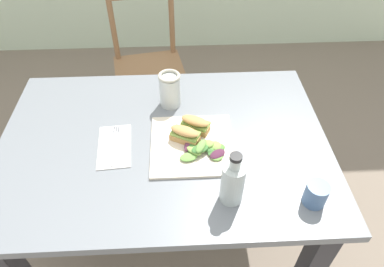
# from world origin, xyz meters

# --- Properties ---
(dining_table) EXTENTS (1.15, 0.80, 0.74)m
(dining_table) POSITION_xyz_m (-0.03, 0.20, 0.60)
(dining_table) COLOR slate
(dining_table) RESTS_ON ground
(chair_wooden_far) EXTENTS (0.46, 0.46, 0.87)m
(chair_wooden_far) POSITION_xyz_m (-0.15, 1.10, 0.45)
(chair_wooden_far) COLOR #8E6642
(chair_wooden_far) RESTS_ON ground
(plate_lunch) EXTENTS (0.29, 0.29, 0.01)m
(plate_lunch) POSITION_xyz_m (0.07, 0.17, 0.74)
(plate_lunch) COLOR beige
(plate_lunch) RESTS_ON dining_table
(sandwich_half_front) EXTENTS (0.11, 0.09, 0.06)m
(sandwich_half_front) POSITION_xyz_m (0.04, 0.19, 0.78)
(sandwich_half_front) COLOR tan
(sandwich_half_front) RESTS_ON plate_lunch
(sandwich_half_back) EXTENTS (0.11, 0.09, 0.06)m
(sandwich_half_back) POSITION_xyz_m (0.08, 0.24, 0.78)
(sandwich_half_back) COLOR tan
(sandwich_half_back) RESTS_ON plate_lunch
(salad_mixed_greens) EXTENTS (0.16, 0.11, 0.04)m
(salad_mixed_greens) POSITION_xyz_m (0.11, 0.13, 0.76)
(salad_mixed_greens) COLOR #3D7033
(salad_mixed_greens) RESTS_ON plate_lunch
(napkin_folded) EXTENTS (0.13, 0.21, 0.00)m
(napkin_folded) POSITION_xyz_m (-0.20, 0.18, 0.74)
(napkin_folded) COLOR silver
(napkin_folded) RESTS_ON dining_table
(fork_on_napkin) EXTENTS (0.03, 0.19, 0.00)m
(fork_on_napkin) POSITION_xyz_m (-0.20, 0.19, 0.75)
(fork_on_napkin) COLOR silver
(fork_on_napkin) RESTS_ON napkin_folded
(bottle_cold_brew) EXTENTS (0.07, 0.07, 0.19)m
(bottle_cold_brew) POSITION_xyz_m (0.17, -0.05, 0.81)
(bottle_cold_brew) COLOR black
(bottle_cold_brew) RESTS_ON dining_table
(mason_jar_iced_tea) EXTENTS (0.08, 0.08, 0.14)m
(mason_jar_iced_tea) POSITION_xyz_m (-0.01, 0.40, 0.80)
(mason_jar_iced_tea) COLOR gold
(mason_jar_iced_tea) RESTS_ON dining_table
(cup_extra_side) EXTENTS (0.07, 0.07, 0.08)m
(cup_extra_side) POSITION_xyz_m (0.41, -0.08, 0.78)
(cup_extra_side) COLOR #4C6B93
(cup_extra_side) RESTS_ON dining_table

